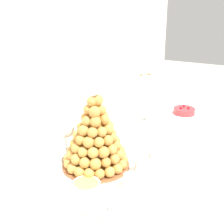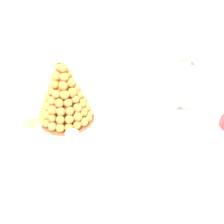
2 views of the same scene
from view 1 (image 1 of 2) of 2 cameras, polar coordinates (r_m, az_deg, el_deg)
buffet_table at (r=1.44m, az=4.25°, el=-8.44°), size 1.53×0.83×0.74m
serving_tray at (r=1.17m, az=0.26°, el=-10.24°), size 0.56×0.40×0.02m
croquembouche at (r=1.12m, az=-3.09°, el=-4.55°), size 0.25×0.25×0.31m
dessert_cup_left at (r=0.95m, az=0.93°, el=-16.40°), size 0.05×0.05×0.05m
dessert_cup_mid_left at (r=1.03m, az=3.51°, el=-12.96°), size 0.05×0.05×0.05m
dessert_cup_centre at (r=1.12m, az=5.57°, el=-10.19°), size 0.05×0.05×0.06m
dessert_cup_mid_right at (r=1.19m, az=8.08°, el=-8.42°), size 0.06×0.06×0.06m
dessert_cup_right at (r=1.29m, az=9.29°, el=-6.43°), size 0.05×0.05×0.05m
creme_brulee_ramekin at (r=1.04m, az=-4.82°, el=-13.48°), size 0.09×0.09×0.02m
macaron_goblet at (r=1.59m, az=6.06°, el=3.84°), size 0.15×0.15×0.26m
fruit_tart_plate at (r=1.75m, az=13.28°, el=-0.07°), size 0.22×0.22×0.05m
wine_glass at (r=1.22m, az=-8.73°, el=-3.20°), size 0.08×0.08×0.17m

